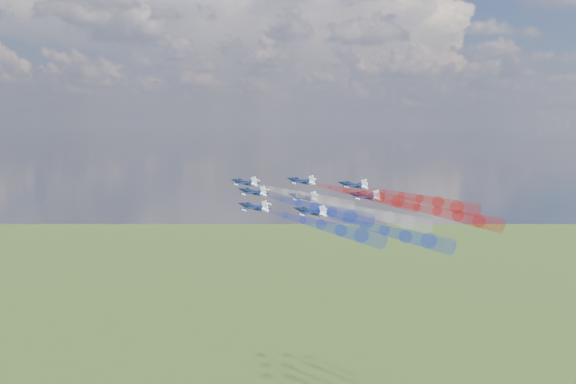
# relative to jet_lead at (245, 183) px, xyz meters

# --- Properties ---
(jet_lead) EXTENTS (14.59, 13.93, 4.90)m
(jet_lead) POSITION_rel_jet_lead_xyz_m (0.00, 0.00, 0.00)
(jet_lead) COLOR black
(trail_lead) EXTENTS (31.24, 20.89, 7.48)m
(trail_lead) POSITION_rel_jet_lead_xyz_m (18.88, -11.14, -2.20)
(trail_lead) COLOR silver
(jet_inner_left) EXTENTS (14.59, 13.93, 4.90)m
(jet_inner_left) POSITION_rel_jet_lead_xyz_m (6.46, -14.29, -1.24)
(jet_inner_left) COLOR black
(trail_inner_left) EXTENTS (31.24, 20.89, 7.48)m
(trail_inner_left) POSITION_rel_jet_lead_xyz_m (25.34, -25.43, -3.44)
(trail_inner_left) COLOR blue
(jet_inner_right) EXTENTS (14.59, 13.93, 4.90)m
(jet_inner_right) POSITION_rel_jet_lead_xyz_m (16.35, 2.73, 0.48)
(jet_inner_right) COLOR black
(trail_inner_right) EXTENTS (31.24, 20.89, 7.48)m
(trail_inner_right) POSITION_rel_jet_lead_xyz_m (35.23, -8.40, -1.72)
(trail_inner_right) COLOR red
(jet_outer_left) EXTENTS (14.59, 13.93, 4.90)m
(jet_outer_left) POSITION_rel_jet_lead_xyz_m (10.37, -27.41, -3.61)
(jet_outer_left) COLOR black
(trail_outer_left) EXTENTS (31.24, 20.89, 7.48)m
(trail_outer_left) POSITION_rel_jet_lead_xyz_m (29.25, -38.55, -5.82)
(trail_outer_left) COLOR blue
(jet_center_third) EXTENTS (14.59, 13.93, 4.90)m
(jet_center_third) POSITION_rel_jet_lead_xyz_m (19.56, -10.78, -2.69)
(jet_center_third) COLOR black
(trail_center_third) EXTENTS (31.24, 20.89, 7.48)m
(trail_center_third) POSITION_rel_jet_lead_xyz_m (38.43, -21.92, -4.90)
(trail_center_third) COLOR silver
(jet_outer_right) EXTENTS (14.59, 13.93, 4.90)m
(jet_outer_right) POSITION_rel_jet_lead_xyz_m (31.23, 4.23, -0.53)
(jet_outer_right) COLOR black
(trail_outer_right) EXTENTS (31.24, 20.89, 7.48)m
(trail_outer_right) POSITION_rel_jet_lead_xyz_m (50.10, -6.91, -2.73)
(trail_outer_right) COLOR red
(jet_rear_left) EXTENTS (14.59, 13.93, 4.90)m
(jet_rear_left) POSITION_rel_jet_lead_xyz_m (24.58, -26.47, -4.52)
(jet_rear_left) COLOR black
(trail_rear_left) EXTENTS (31.24, 20.89, 7.48)m
(trail_rear_left) POSITION_rel_jet_lead_xyz_m (43.45, -37.61, -6.72)
(trail_rear_left) COLOR blue
(jet_rear_right) EXTENTS (14.59, 13.93, 4.90)m
(jet_rear_right) POSITION_rel_jet_lead_xyz_m (35.86, -8.80, -2.25)
(jet_rear_right) COLOR black
(trail_rear_right) EXTENTS (31.24, 20.89, 7.48)m
(trail_rear_right) POSITION_rel_jet_lead_xyz_m (54.74, -19.93, -4.45)
(trail_rear_right) COLOR red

